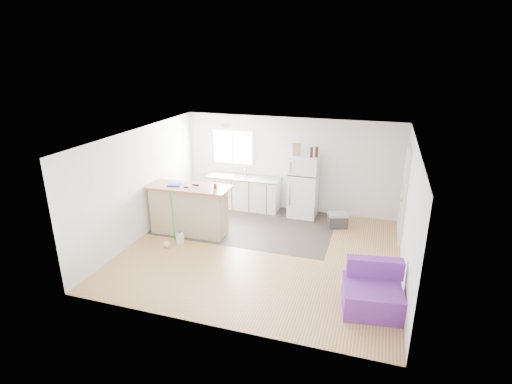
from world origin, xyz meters
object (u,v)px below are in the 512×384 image
at_px(kitchen_cabinets, 244,192).
at_px(purple_seat, 372,293).
at_px(red_cup, 215,186).
at_px(mop, 168,237).
at_px(refrigerator, 304,186).
at_px(bottle_right, 317,152).
at_px(bottle_left, 311,152).
at_px(cleaner_jug, 180,238).
at_px(cooler, 338,220).
at_px(peninsula, 189,209).
at_px(blue_tray, 174,185).
at_px(cardboard_box, 296,149).

relative_size(kitchen_cabinets, purple_seat, 1.87).
relative_size(kitchen_cabinets, red_cup, 15.93).
bearing_deg(mop, refrigerator, 20.81).
relative_size(red_cup, bottle_right, 0.48).
xyz_separation_m(kitchen_cabinets, bottle_left, (1.75, -0.14, 1.24)).
bearing_deg(bottle_right, red_cup, -138.47).
bearing_deg(cleaner_jug, refrigerator, 61.00).
relative_size(mop, bottle_right, 5.29).
bearing_deg(red_cup, cooler, 26.30).
distance_m(cooler, bottle_left, 1.71).
xyz_separation_m(peninsula, blue_tray, (-0.30, -0.05, 0.57)).
bearing_deg(bottle_right, bottle_left, -149.85).
bearing_deg(blue_tray, cooler, 21.31).
xyz_separation_m(peninsula, bottle_right, (2.53, 1.73, 1.11)).
xyz_separation_m(cooler, mop, (-3.28, -2.10, 0.05)).
relative_size(cooler, bottle_right, 2.13).
relative_size(peninsula, cleaner_jug, 6.12).
relative_size(cleaner_jug, blue_tray, 1.00).
distance_m(cleaner_jug, blue_tray, 1.19).
bearing_deg(blue_tray, cardboard_box, 37.36).
bearing_deg(purple_seat, bottle_right, 105.95).
height_order(refrigerator, cleaner_jug, refrigerator).
xyz_separation_m(kitchen_cabinets, mop, (-0.77, -2.60, -0.20)).
bearing_deg(kitchen_cabinets, mop, -106.70).
distance_m(cleaner_jug, red_cup, 1.36).
height_order(kitchen_cabinets, cardboard_box, cardboard_box).
height_order(cleaner_jug, cardboard_box, cardboard_box).
relative_size(cleaner_jug, cardboard_box, 1.00).
distance_m(blue_tray, cardboard_box, 2.99).
xyz_separation_m(kitchen_cabinets, bottle_right, (1.87, -0.08, 1.24)).
height_order(cleaner_jug, bottle_right, bottle_right).
xyz_separation_m(blue_tray, cardboard_box, (2.34, 1.78, 0.56)).
bearing_deg(kitchen_cabinets, refrigerator, -1.60).
bearing_deg(bottle_right, cooler, -33.29).
height_order(red_cup, bottle_left, bottle_left).
bearing_deg(refrigerator, red_cup, -132.66).
distance_m(peninsula, refrigerator, 2.87).
relative_size(refrigerator, blue_tray, 5.15).
bearing_deg(cardboard_box, kitchen_cabinets, 176.92).
bearing_deg(cardboard_box, bottle_right, -0.55).
xyz_separation_m(red_cup, bottle_right, (1.90, 1.68, 0.49)).
bearing_deg(purple_seat, refrigerator, 109.49).
distance_m(cardboard_box, bottle_right, 0.49).
relative_size(blue_tray, cardboard_box, 1.00).
bearing_deg(kitchen_cabinets, bottle_right, -2.55).
bearing_deg(mop, cardboard_box, 23.11).
bearing_deg(red_cup, blue_tray, -173.88).
xyz_separation_m(cooler, bottle_right, (-0.65, 0.42, 1.49)).
xyz_separation_m(cooler, cardboard_box, (-1.14, 0.43, 1.52)).
relative_size(peninsula, refrigerator, 1.19).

